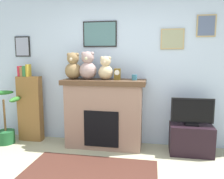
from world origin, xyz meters
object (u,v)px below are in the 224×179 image
Objects in this scene: potted_plant at (5,125)px; candle_jar at (134,77)px; television at (192,112)px; bookshelf at (30,107)px; fireplace at (104,113)px; tv_stand at (191,139)px; teddy_bear_grey at (106,69)px; teddy_bear_brown at (88,67)px; teddy_bear_tan at (73,67)px; mantel_clock at (117,74)px.

potted_plant is 2.42m from candle_jar.
bookshelf is at bearing 177.93° from television.
tv_stand is at bearing -2.54° from fireplace.
tv_stand is 1.76m from teddy_bear_grey.
teddy_bear_brown reaches higher than tv_stand.
potted_plant reaches higher than television.
potted_plant is 2.06× the size of teddy_bear_tan.
potted_plant is 4.94× the size of mantel_clock.
fireplace is at bearing -1.54° from bookshelf.
television is at bearing -2.07° from bookshelf.
teddy_bear_brown is at bearing 178.44° from television.
teddy_bear_tan is (-1.94, 0.04, 1.12)m from tv_stand.
bookshelf is 2.14× the size of tv_stand.
teddy_bear_tan is at bearing -179.97° from candle_jar.
teddy_bear_tan reaches higher than fireplace.
potted_plant is 1.60m from teddy_bear_tan.
potted_plant is at bearing -175.58° from candle_jar.
teddy_bear_brown is at bearing -179.98° from teddy_bear_grey.
mantel_clock is at bearing -179.77° from candle_jar.
bookshelf reaches higher than fireplace.
bookshelf reaches higher than television.
mantel_clock is at bearing -0.04° from teddy_bear_tan.
bookshelf is 15.42× the size of candle_jar.
television is 1.32m from mantel_clock.
fireplace is at bearing 1.99° from teddy_bear_tan.
teddy_bear_tan is (0.86, -0.06, 0.73)m from bookshelf.
fireplace is at bearing 6.26° from potted_plant.
fireplace is at bearing 177.46° from tv_stand.
candle_jar is (-0.91, 0.04, 0.96)m from tv_stand.
mantel_clock is 0.40× the size of teddy_bear_brown.
tv_stand is at bearing 90.00° from television.
bookshelf is 7.48× the size of mantel_clock.
teddy_bear_brown is (-1.68, 0.04, 1.13)m from tv_stand.
teddy_bear_tan is 0.96× the size of teddy_bear_brown.
teddy_bear_tan is at bearing 8.08° from potted_plant.
mantel_clock is (1.97, 0.17, 0.91)m from potted_plant.
tv_stand is 1.32m from candle_jar.
teddy_bear_grey reaches higher than fireplace.
potted_plant is 3.16m from tv_stand.
fireplace is at bearing 175.23° from mantel_clock.
teddy_bear_brown is 0.30m from teddy_bear_grey.
fireplace is 3.08× the size of teddy_bear_tan.
teddy_bear_grey is (0.56, 0.00, -0.03)m from teddy_bear_tan.
teddy_bear_grey is at bearing 178.16° from tv_stand.
television is (0.00, -0.00, 0.44)m from tv_stand.
teddy_bear_grey is (-0.47, -0.00, 0.13)m from candle_jar.
potted_plant is at bearing -174.99° from mantel_clock.
potted_plant is 2.39× the size of teddy_bear_grey.
teddy_bear_grey is at bearing 0.01° from teddy_bear_tan.
potted_plant is 1.99× the size of teddy_bear_brown.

